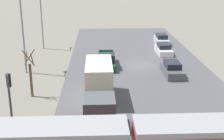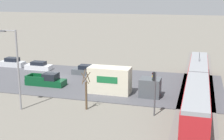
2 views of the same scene
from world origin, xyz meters
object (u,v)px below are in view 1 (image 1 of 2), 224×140
object	(u,v)px
sedan_car_2	(164,49)
street_tree	(31,76)
box_truck	(99,87)
pickup_truck	(107,61)
street_lamp_mid_block	(42,17)
sedan_car_1	(161,40)
traffic_light_pole	(10,97)
street_lamp_near_crossing	(23,28)
sedan_car_0	(172,69)

from	to	relation	value
sedan_car_2	street_tree	xyz separation A→B (m)	(15.52, 14.56, 1.43)
street_tree	box_truck	bearing A→B (deg)	161.17
pickup_truck	street_lamp_mid_block	size ratio (longest dim) A/B	0.70
box_truck	street_tree	bearing A→B (deg)	-18.83
sedan_car_1	box_truck	bearing A→B (deg)	66.01
box_truck	street_lamp_mid_block	bearing A→B (deg)	-68.27
sedan_car_2	traffic_light_pole	bearing A→B (deg)	-124.64
pickup_truck	street_lamp_near_crossing	world-z (taller)	street_lamp_near_crossing
sedan_car_2	traffic_light_pole	size ratio (longest dim) A/B	0.95
sedan_car_0	sedan_car_2	size ratio (longest dim) A/B	1.02
sedan_car_2	street_lamp_mid_block	distance (m)	18.36
box_truck	pickup_truck	distance (m)	11.03
box_truck	sedan_car_0	distance (m)	11.24
sedan_car_2	street_lamp_near_crossing	bearing A→B (deg)	-157.60
traffic_light_pole	street_lamp_mid_block	world-z (taller)	street_lamp_mid_block
sedan_car_1	traffic_light_pole	bearing A→B (deg)	59.93
pickup_truck	sedan_car_2	size ratio (longest dim) A/B	1.24
traffic_light_pole	pickup_truck	bearing A→B (deg)	-113.46
sedan_car_2	pickup_truck	bearing A→B (deg)	-144.83
pickup_truck	street_lamp_mid_block	bearing A→B (deg)	-46.80
sedan_car_0	street_tree	distance (m)	15.64
pickup_truck	street_lamp_near_crossing	distance (m)	10.48
sedan_car_0	traffic_light_pole	world-z (taller)	traffic_light_pole
street_lamp_near_crossing	sedan_car_2	bearing A→B (deg)	-157.60
sedan_car_2	box_truck	bearing A→B (deg)	-118.70
sedan_car_0	street_lamp_mid_block	world-z (taller)	street_lamp_mid_block
sedan_car_2	sedan_car_1	bearing A→B (deg)	81.80
sedan_car_0	sedan_car_1	xyz separation A→B (m)	(-1.73, -14.86, 0.03)
pickup_truck	traffic_light_pole	world-z (taller)	traffic_light_pole
box_truck	sedan_car_2	distance (m)	19.10
street_lamp_near_crossing	box_truck	bearing A→B (deg)	131.68
pickup_truck	street_tree	distance (m)	11.51
box_truck	traffic_light_pole	size ratio (longest dim) A/B	1.94
sedan_car_2	street_lamp_near_crossing	xyz separation A→B (m)	(17.60, 7.25, 4.50)
sedan_car_2	street_lamp_near_crossing	distance (m)	19.56
box_truck	sedan_car_2	world-z (taller)	box_truck
traffic_light_pole	street_tree	distance (m)	7.68
pickup_truck	traffic_light_pole	size ratio (longest dim) A/B	1.17
street_lamp_mid_block	traffic_light_pole	bearing A→B (deg)	94.64
sedan_car_1	sedan_car_2	world-z (taller)	sedan_car_1
box_truck	street_lamp_near_crossing	bearing A→B (deg)	-48.32
pickup_truck	traffic_light_pole	distance (m)	18.02
sedan_car_0	sedan_car_2	world-z (taller)	sedan_car_0
street_tree	street_lamp_near_crossing	distance (m)	8.19
street_lamp_near_crossing	traffic_light_pole	bearing A→B (deg)	98.70
sedan_car_0	street_lamp_near_crossing	size ratio (longest dim) A/B	0.52
street_lamp_near_crossing	street_lamp_mid_block	bearing A→B (deg)	-90.78
sedan_car_0	street_tree	bearing A→B (deg)	20.28
sedan_car_1	street_lamp_mid_block	world-z (taller)	street_lamp_mid_block
sedan_car_1	street_tree	xyz separation A→B (m)	(16.34, 20.26, 1.35)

